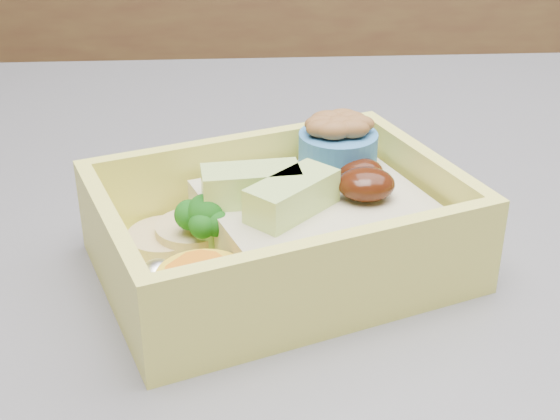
{
  "coord_description": "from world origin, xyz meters",
  "views": [
    {
      "loc": [
        0.14,
        -0.44,
        1.15
      ],
      "look_at": [
        0.16,
        -0.08,
        0.96
      ],
      "focal_mm": 50.0,
      "sensor_mm": 36.0,
      "label": 1
    }
  ],
  "objects": [
    {
      "name": "bento_box",
      "position": [
        0.16,
        -0.07,
        0.94
      ],
      "size": [
        0.23,
        0.2,
        0.07
      ],
      "rotation": [
        0.0,
        0.0,
        0.36
      ],
      "color": "#EFEB63",
      "rests_on": "island"
    }
  ]
}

